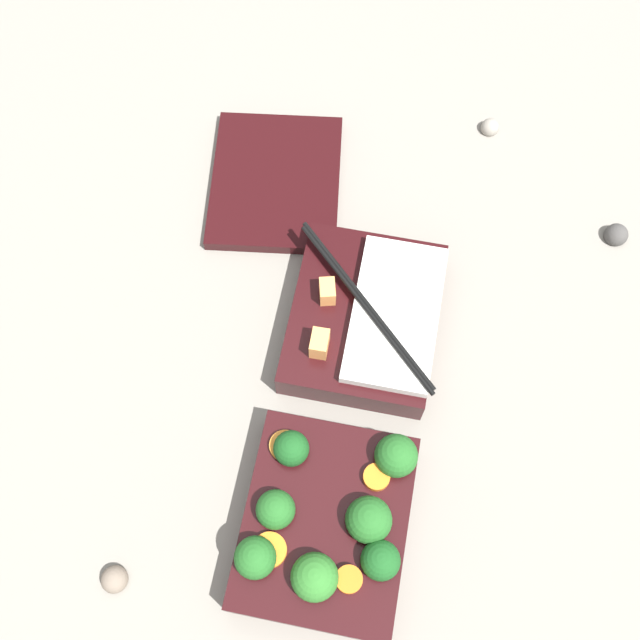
{
  "coord_description": "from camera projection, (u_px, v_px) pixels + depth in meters",
  "views": [
    {
      "loc": [
        -0.21,
        -0.02,
        0.75
      ],
      "look_at": [
        0.09,
        0.04,
        0.04
      ],
      "focal_mm": 42.0,
      "sensor_mm": 36.0,
      "label": 1
    }
  ],
  "objects": [
    {
      "name": "ground_plane",
      "position": [
        345.0,
        422.0,
        0.77
      ],
      "size": [
        3.0,
        3.0,
        0.0
      ],
      "primitive_type": "plane",
      "color": "gray"
    },
    {
      "name": "bento_tray_vegetable",
      "position": [
        327.0,
        523.0,
        0.7
      ],
      "size": [
        0.19,
        0.15,
        0.07
      ],
      "color": "black",
      "rests_on": "ground_plane"
    },
    {
      "name": "bento_tray_rice",
      "position": [
        367.0,
        318.0,
        0.79
      ],
      "size": [
        0.19,
        0.17,
        0.06
      ],
      "color": "black",
      "rests_on": "ground_plane"
    },
    {
      "name": "bento_lid",
      "position": [
        276.0,
        182.0,
        0.88
      ],
      "size": [
        0.2,
        0.17,
        0.01
      ],
      "primitive_type": "cube",
      "rotation": [
        0.0,
        0.0,
        0.14
      ],
      "color": "black",
      "rests_on": "ground_plane"
    },
    {
      "name": "pebble_0",
      "position": [
        616.0,
        235.0,
        0.85
      ],
      "size": [
        0.03,
        0.03,
        0.03
      ],
      "primitive_type": "sphere",
      "color": "#474442",
      "rests_on": "ground_plane"
    },
    {
      "name": "pebble_1",
      "position": [
        115.0,
        579.0,
        0.7
      ],
      "size": [
        0.03,
        0.03,
        0.03
      ],
      "primitive_type": "sphere",
      "color": "#7A6B5B",
      "rests_on": "ground_plane"
    },
    {
      "name": "pebble_2",
      "position": [
        490.0,
        127.0,
        0.91
      ],
      "size": [
        0.02,
        0.02,
        0.02
      ],
      "primitive_type": "sphere",
      "color": "gray",
      "rests_on": "ground_plane"
    }
  ]
}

